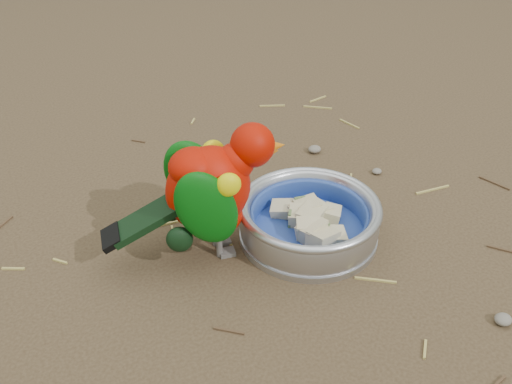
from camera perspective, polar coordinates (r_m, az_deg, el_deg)
name	(u,v)px	position (r m, az deg, el deg)	size (l,w,h in m)	color
ground	(297,234)	(0.87, 4.13, -4.18)	(60.00, 60.00, 0.00)	#463623
food_bowl	(308,233)	(0.86, 5.23, -4.08)	(0.21, 0.21, 0.02)	#B2B2BA
bowl_wall	(309,217)	(0.84, 5.34, -2.47)	(0.21, 0.21, 0.04)	#B2B2BA
fruit_wedges	(309,220)	(0.84, 5.31, -2.85)	(0.12, 0.12, 0.03)	#C8B98C
lory_parrot	(212,197)	(0.78, -4.43, -0.51)	(0.11, 0.23, 0.19)	#A80D00
ground_debris	(260,206)	(0.92, 0.42, -1.42)	(0.90, 0.80, 0.01)	tan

